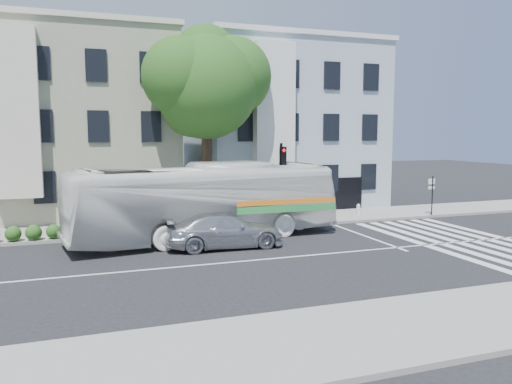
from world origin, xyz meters
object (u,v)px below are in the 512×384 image
bus (207,201)px  sedan (224,230)px  traffic_signal (282,174)px  fire_hydrant (358,209)px

bus → sedan: (0.29, -1.93, -1.06)m
bus → traffic_signal: bearing=-81.5°
bus → fire_hydrant: (10.00, 2.93, -1.32)m
traffic_signal → bus: bearing=-173.7°
bus → traffic_signal: (4.41, 1.41, 1.10)m
sedan → bus: bearing=10.3°
sedan → fire_hydrant: 10.86m
bus → sedan: bus is taller
sedan → fire_hydrant: sedan is taller
fire_hydrant → sedan: bearing=-153.4°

